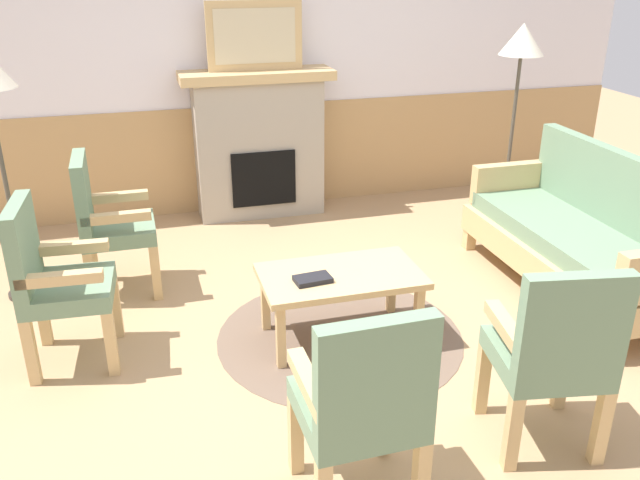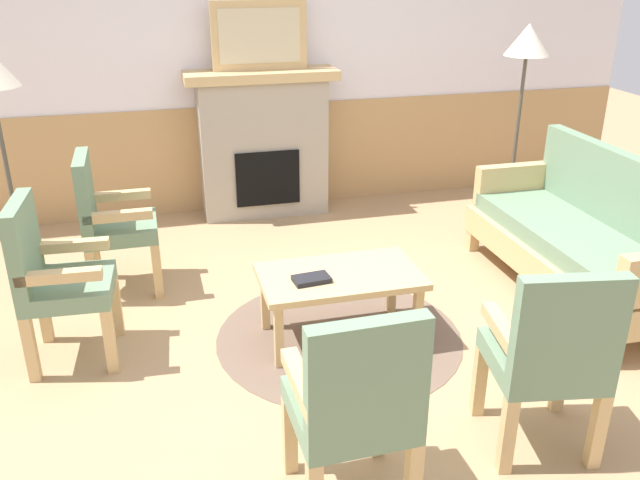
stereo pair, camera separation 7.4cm
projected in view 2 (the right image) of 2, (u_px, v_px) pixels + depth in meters
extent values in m
plane|color=tan|center=(334.00, 345.00, 4.06)|extent=(14.00, 14.00, 0.00)
cube|color=white|center=(255.00, 57.00, 5.84)|extent=(7.20, 0.12, 2.70)
cube|color=tan|center=(260.00, 156.00, 6.12)|extent=(7.20, 0.02, 0.95)
cube|color=#A39989|center=(263.00, 148.00, 5.91)|extent=(1.10, 0.36, 1.20)
cube|color=black|center=(268.00, 179.00, 5.83)|extent=(0.56, 0.02, 0.48)
cube|color=tan|center=(261.00, 75.00, 5.66)|extent=(1.30, 0.44, 0.08)
cube|color=tan|center=(259.00, 36.00, 5.53)|extent=(0.80, 0.03, 0.56)
cube|color=beige|center=(260.00, 36.00, 5.52)|extent=(0.68, 0.01, 0.44)
cube|color=tan|center=(473.00, 240.00, 5.34)|extent=(0.08, 0.08, 0.16)
cube|color=tan|center=(605.00, 352.00, 3.85)|extent=(0.08, 0.08, 0.16)
cube|color=tan|center=(539.00, 233.00, 5.48)|extent=(0.08, 0.08, 0.16)
cube|color=tan|center=(570.00, 259.00, 4.59)|extent=(0.70, 1.80, 0.20)
cube|color=gray|center=(574.00, 237.00, 4.53)|extent=(0.60, 1.70, 0.12)
cube|color=gray|center=(620.00, 190.00, 4.47)|extent=(0.10, 1.70, 0.50)
cube|color=tan|center=(512.00, 183.00, 5.24)|extent=(0.60, 0.10, 0.30)
cube|color=tan|center=(279.00, 336.00, 3.78)|extent=(0.05, 0.05, 0.40)
cube|color=tan|center=(417.00, 317.00, 3.97)|extent=(0.05, 0.05, 0.40)
cube|color=tan|center=(265.00, 300.00, 4.17)|extent=(0.05, 0.05, 0.40)
cube|color=tan|center=(392.00, 285.00, 4.36)|extent=(0.05, 0.05, 0.40)
cube|color=tan|center=(340.00, 276.00, 3.98)|extent=(0.96, 0.56, 0.04)
cylinder|color=brown|center=(339.00, 336.00, 4.15)|extent=(1.52, 1.52, 0.01)
cube|color=black|center=(312.00, 279.00, 3.87)|extent=(0.22, 0.15, 0.03)
cube|color=tan|center=(116.00, 305.00, 4.11)|extent=(0.06, 0.06, 0.40)
cube|color=tan|center=(110.00, 341.00, 3.73)|extent=(0.06, 0.06, 0.40)
cube|color=tan|center=(44.00, 312.00, 4.03)|extent=(0.06, 0.06, 0.40)
cube|color=tan|center=(30.00, 349.00, 3.66)|extent=(0.06, 0.06, 0.40)
cube|color=gray|center=(69.00, 288.00, 3.78)|extent=(0.51, 0.51, 0.10)
cube|color=gray|center=(23.00, 243.00, 3.63)|extent=(0.11, 0.48, 0.48)
cube|color=tan|center=(70.00, 246.00, 3.90)|extent=(0.44, 0.10, 0.06)
cube|color=tan|center=(59.00, 276.00, 3.53)|extent=(0.44, 0.10, 0.06)
cube|color=tan|center=(155.00, 247.00, 4.92)|extent=(0.06, 0.06, 0.40)
cube|color=tan|center=(157.00, 271.00, 4.55)|extent=(0.06, 0.06, 0.40)
cube|color=tan|center=(95.00, 253.00, 4.82)|extent=(0.06, 0.06, 0.40)
cube|color=tan|center=(93.00, 278.00, 4.45)|extent=(0.06, 0.06, 0.40)
cube|color=gray|center=(121.00, 229.00, 4.59)|extent=(0.48, 0.48, 0.10)
cube|color=gray|center=(85.00, 191.00, 4.43)|extent=(0.08, 0.48, 0.48)
cube|color=tan|center=(119.00, 196.00, 4.70)|extent=(0.44, 0.07, 0.06)
cube|color=tan|center=(118.00, 216.00, 4.34)|extent=(0.44, 0.07, 0.06)
cube|color=tan|center=(479.00, 380.00, 3.39)|extent=(0.07, 0.07, 0.40)
cube|color=tan|center=(560.00, 376.00, 3.42)|extent=(0.07, 0.07, 0.40)
cube|color=tan|center=(507.00, 435.00, 3.00)|extent=(0.07, 0.07, 0.40)
cube|color=tan|center=(598.00, 430.00, 3.03)|extent=(0.07, 0.07, 0.40)
cube|color=gray|center=(542.00, 360.00, 3.11)|extent=(0.56, 0.56, 0.10)
cube|color=gray|center=(569.00, 328.00, 2.81)|extent=(0.49, 0.16, 0.48)
cube|color=tan|center=(503.00, 330.00, 3.03)|extent=(0.14, 0.45, 0.06)
cube|color=tan|center=(590.00, 326.00, 3.06)|extent=(0.14, 0.45, 0.06)
cube|color=tan|center=(290.00, 434.00, 3.01)|extent=(0.06, 0.06, 0.40)
cube|color=tan|center=(377.00, 418.00, 3.11)|extent=(0.06, 0.06, 0.40)
cube|color=gray|center=(350.00, 409.00, 2.78)|extent=(0.49, 0.49, 0.10)
cube|color=gray|center=(368.00, 378.00, 2.48)|extent=(0.48, 0.09, 0.48)
cube|color=tan|center=(301.00, 383.00, 2.66)|extent=(0.08, 0.44, 0.06)
cube|color=tan|center=(397.00, 367.00, 2.76)|extent=(0.08, 0.44, 0.06)
cylinder|color=#332D28|center=(507.00, 219.00, 5.94)|extent=(0.24, 0.24, 0.03)
cylinder|color=#4C473D|center=(516.00, 141.00, 5.66)|extent=(0.03, 0.03, 1.40)
cone|color=silver|center=(528.00, 40.00, 5.33)|extent=(0.36, 0.36, 0.25)
cylinder|color=#332D28|center=(30.00, 290.00, 4.69)|extent=(0.24, 0.24, 0.03)
cylinder|color=#4C473D|center=(12.00, 194.00, 4.41)|extent=(0.03, 0.03, 1.40)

